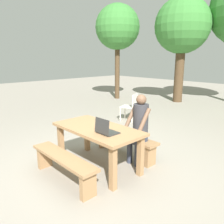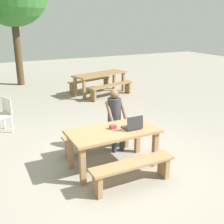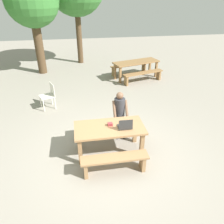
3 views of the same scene
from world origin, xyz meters
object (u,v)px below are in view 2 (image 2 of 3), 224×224
Objects in this scene: picnic_table_front at (113,136)px; small_pouch at (113,127)px; plastic_chair at (2,114)px; picnic_table_mid at (100,77)px; person_seated at (115,116)px; laptop at (133,126)px.

small_pouch reaches higher than picnic_table_front.
picnic_table_front is 1.93× the size of plastic_chair.
picnic_table_front is 0.75× the size of picnic_table_mid.
person_seated is (0.36, 0.60, -0.04)m from small_pouch.
picnic_table_front is at bearing -17.66° from laptop.
person_seated is at bearing 60.06° from picnic_table_front.
laptop is 2.91× the size of small_pouch.
laptop is 0.25× the size of person_seated.
small_pouch is (-0.32, 0.17, -0.03)m from laptop.
person_seated is at bearing 23.68° from plastic_chair.
laptop is 0.15× the size of picnic_table_mid.
plastic_chair is at bearing -162.74° from picnic_table_mid.
plastic_chair reaches higher than picnic_table_mid.
picnic_table_mid is at bearing 68.13° from small_pouch.
picnic_table_front is 5.40m from picnic_table_mid.
picnic_table_front is 1.28× the size of person_seated.
picnic_table_mid is (1.67, 5.12, -0.15)m from laptop.
picnic_table_front is 0.40m from laptop.
person_seated is at bearing -92.09° from laptop.
person_seated is at bearing -126.05° from picnic_table_mid.
picnic_table_front is at bearing -127.37° from picnic_table_mid.
laptop is 0.36m from small_pouch.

